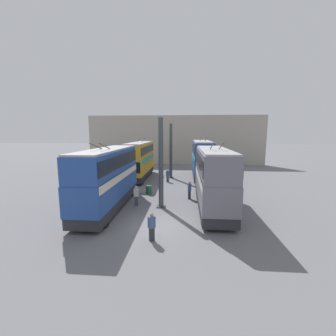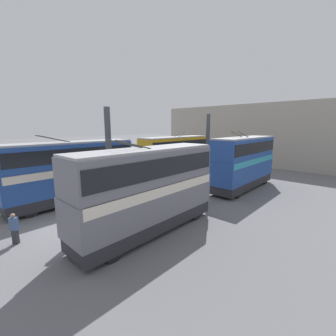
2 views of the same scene
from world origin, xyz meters
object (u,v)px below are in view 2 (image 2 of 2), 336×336
object	(u,v)px
bus_left_far	(244,160)
person_by_left_row	(160,199)
person_aisle_foreground	(14,228)
person_by_right_row	(98,193)
person_aisle_midway	(191,177)
bus_left_near	(148,186)
oil_drum	(138,190)
bus_right_near	(73,168)
bus_right_mid	(175,154)

from	to	relation	value
bus_left_far	person_by_left_row	bearing A→B (deg)	169.48
person_aisle_foreground	person_by_right_row	xyz separation A→B (m)	(6.50, 2.39, 0.03)
person_aisle_midway	person_by_right_row	world-z (taller)	person_by_right_row
bus_left_near	oil_drum	size ratio (longest dim) A/B	10.35
bus_left_far	person_by_right_row	bearing A→B (deg)	152.20
person_aisle_midway	person_by_right_row	distance (m)	10.18
person_by_right_row	oil_drum	xyz separation A→B (m)	(3.86, -0.51, -0.50)
person_by_left_row	person_aisle_midway	distance (m)	8.05
bus_right_near	person_aisle_foreground	bearing A→B (deg)	-140.58
bus_left_near	bus_right_mid	world-z (taller)	bus_left_near
bus_right_near	bus_right_mid	size ratio (longest dim) A/B	1.01
bus_right_near	person_aisle_foreground	world-z (taller)	bus_right_near
bus_left_near	bus_right_near	bearing A→B (deg)	92.87
person_aisle_midway	bus_left_far	bearing A→B (deg)	-75.01
bus_left_far	person_by_left_row	world-z (taller)	bus_left_far
bus_left_far	person_aisle_foreground	world-z (taller)	bus_left_far
bus_right_near	person_aisle_foreground	distance (m)	7.45
person_by_left_row	person_aisle_midway	bearing A→B (deg)	-53.51
person_aisle_midway	person_by_right_row	xyz separation A→B (m)	(-9.98, 2.04, 0.06)
bus_left_near	person_by_left_row	bearing A→B (deg)	33.24
bus_right_near	person_aisle_midway	distance (m)	11.89
bus_left_far	bus_right_mid	world-z (taller)	bus_left_far
person_aisle_midway	oil_drum	size ratio (longest dim) A/B	1.83
person_aisle_foreground	person_by_left_row	size ratio (longest dim) A/B	1.00
bus_left_near	person_by_right_row	distance (m)	7.02
bus_left_far	bus_right_mid	size ratio (longest dim) A/B	0.91
oil_drum	bus_left_far	bearing A→B (deg)	-34.94
bus_left_far	person_aisle_midway	world-z (taller)	bus_left_far
bus_right_mid	person_by_left_row	bearing A→B (deg)	-144.77
oil_drum	person_by_left_row	bearing A→B (deg)	-108.62
person_by_left_row	bus_right_near	bearing A→B (deg)	42.23
person_by_left_row	person_by_right_row	world-z (taller)	person_by_right_row
bus_left_near	person_by_left_row	xyz separation A→B (m)	(2.93, 1.92, -1.99)
bus_left_near	person_aisle_foreground	bearing A→B (deg)	144.10
bus_right_near	person_by_right_row	distance (m)	3.08
person_by_left_row	oil_drum	bearing A→B (deg)	-2.20
bus_right_mid	person_by_left_row	xyz separation A→B (m)	(-9.87, -6.97, -1.97)
person_by_left_row	person_by_right_row	bearing A→B (deg)	43.10
bus_right_near	bus_right_mid	distance (m)	13.25
bus_right_near	person_by_right_row	world-z (taller)	bus_right_near
person_aisle_midway	bus_right_near	bearing A→B (deg)	143.30
bus_left_near	person_aisle_foreground	distance (m)	7.65
person_aisle_midway	oil_drum	bearing A→B (deg)	150.32
bus_right_mid	bus_right_near	bearing A→B (deg)	180.00
bus_left_far	bus_right_near	distance (m)	16.34
person_aisle_foreground	person_aisle_midway	bearing A→B (deg)	-33.92
person_by_left_row	person_aisle_midway	world-z (taller)	person_by_left_row
bus_left_near	person_aisle_foreground	world-z (taller)	bus_left_near
bus_right_near	person_aisle_midway	world-z (taller)	bus_right_near
bus_left_far	oil_drum	distance (m)	11.14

